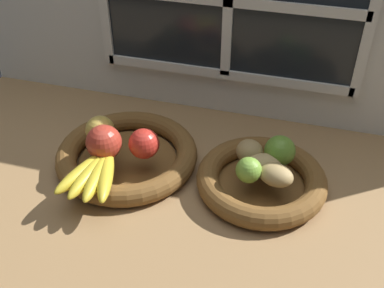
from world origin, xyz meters
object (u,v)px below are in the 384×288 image
object	(u,v)px
fruit_bowl_left	(127,155)
potato_back	(275,153)
potato_oblong	(250,151)
apple_golden_left	(100,130)
apple_red_right	(144,144)
lime_far	(280,151)
potato_small	(276,175)
potato_large	(263,164)
fruit_bowl_right	(261,180)
lime_near	(249,170)
banana_bunch_front	(95,173)
apple_red_front	(104,142)

from	to	relation	value
fruit_bowl_left	potato_back	distance (cm)	33.99
potato_back	potato_oblong	size ratio (longest dim) A/B	1.08
fruit_bowl_left	apple_golden_left	xyz separation A→B (cm)	(-6.16, 0.10, 5.94)
apple_red_right	lime_far	world-z (taller)	apple_red_right
potato_oblong	lime_far	xyz separation A→B (cm)	(6.35, 1.03, 0.81)
potato_small	potato_large	distance (cm)	4.34
fruit_bowl_left	fruit_bowl_right	distance (cm)	31.46
potato_small	lime_near	distance (cm)	5.61
fruit_bowl_right	banana_bunch_front	size ratio (longest dim) A/B	1.58
banana_bunch_front	potato_small	world-z (taller)	potato_small
fruit_bowl_right	potato_small	size ratio (longest dim) A/B	3.78
apple_red_front	potato_small	size ratio (longest dim) A/B	1.05
fruit_bowl_left	fruit_bowl_right	size ratio (longest dim) A/B	1.15
lime_far	potato_small	bearing A→B (deg)	-88.51
potato_large	lime_far	xyz separation A→B (cm)	(2.89, 3.72, 1.29)
fruit_bowl_right	potato_small	distance (cm)	6.47
apple_golden_left	lime_far	size ratio (longest dim) A/B	0.99
apple_red_right	potato_large	distance (cm)	26.22
potato_back	fruit_bowl_right	bearing A→B (deg)	-114.44
potato_small	potato_back	xyz separation A→B (cm)	(-1.15, 7.29, 0.01)
fruit_bowl_left	potato_large	size ratio (longest dim) A/B	4.31
apple_golden_left	lime_near	distance (cm)	35.36
potato_back	potato_large	world-z (taller)	potato_back
apple_golden_left	potato_small	size ratio (longest dim) A/B	0.89
fruit_bowl_right	lime_far	distance (cm)	7.59
fruit_bowl_left	banana_bunch_front	xyz separation A→B (cm)	(-1.95, -12.00, 4.16)
fruit_bowl_right	potato_small	world-z (taller)	potato_small
banana_bunch_front	lime_near	distance (cm)	32.04
banana_bunch_front	potato_oblong	xyz separation A→B (cm)	(29.96, 14.69, 0.99)
fruit_bowl_right	apple_golden_left	size ratio (longest dim) A/B	4.25
banana_bunch_front	potato_small	bearing A→B (deg)	13.76
fruit_bowl_right	banana_bunch_front	xyz separation A→B (cm)	(-33.41, -12.00, 4.15)
apple_red_front	lime_near	xyz separation A→B (cm)	(31.92, 1.00, -1.21)
fruit_bowl_left	potato_oblong	size ratio (longest dim) A/B	5.39
apple_red_front	apple_red_right	xyz separation A→B (cm)	(8.29, 2.67, -0.53)
lime_near	lime_far	xyz separation A→B (cm)	(5.37, 7.44, 0.62)
fruit_bowl_left	lime_near	bearing A→B (deg)	-7.31
fruit_bowl_right	apple_red_front	bearing A→B (deg)	-172.19
potato_back	apple_red_front	bearing A→B (deg)	-166.18
banana_bunch_front	apple_red_right	bearing A→B (deg)	53.75
fruit_bowl_left	potato_small	world-z (taller)	potato_small
lime_far	lime_near	bearing A→B (deg)	-125.84
fruit_bowl_left	lime_near	xyz separation A→B (cm)	(28.98, -3.72, 5.34)
apple_golden_left	banana_bunch_front	bearing A→B (deg)	-70.82
apple_golden_left	lime_far	bearing A→B (deg)	5.10
apple_golden_left	apple_red_front	bearing A→B (deg)	-56.26
apple_golden_left	lime_near	world-z (taller)	apple_golden_left
apple_golden_left	apple_red_right	distance (cm)	11.71
fruit_bowl_left	apple_red_front	world-z (taller)	apple_red_front
potato_back	lime_far	xyz separation A→B (cm)	(0.97, -0.50, 1.14)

